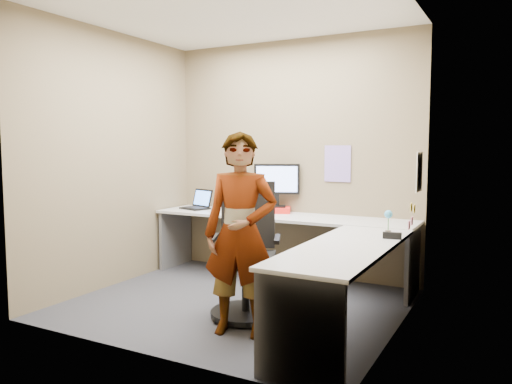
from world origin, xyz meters
The scene contains 21 objects.
ground centered at (0.00, 0.00, 0.00)m, with size 3.00×3.00×0.00m, color #28282D.
wall_back centered at (0.00, 1.30, 1.35)m, with size 3.00×3.00×0.00m, color #736447.
wall_right centered at (1.50, 0.00, 1.35)m, with size 2.70×2.70×0.00m, color #736447.
wall_left centered at (-1.50, 0.00, 1.35)m, with size 2.70×2.70×0.00m, color #736447.
ceiling centered at (0.00, 0.00, 2.70)m, with size 3.00×3.00×0.00m, color white.
desk centered at (0.44, 0.39, 0.59)m, with size 2.98×2.58×0.73m.
paper_ream centered at (-0.13, 1.14, 0.76)m, with size 0.33×0.24×0.07m, color red.
monitor centered at (-0.13, 1.16, 1.09)m, with size 0.50×0.26×0.50m.
laptop centered at (-1.13, 1.03, 0.79)m, with size 0.40×0.36×0.23m.
trackball_mouse centered at (-0.37, 0.78, 0.76)m, with size 0.12×0.08×0.07m.
origami centered at (-0.36, 0.76, 0.76)m, with size 0.10×0.10×0.06m, color white.
stapler centered at (1.43, 0.12, 0.76)m, with size 0.15×0.04×0.06m, color black.
flower centered at (1.35, 0.29, 0.87)m, with size 0.07×0.07×0.22m.
calendar_purple centered at (0.55, 1.29, 1.30)m, with size 0.30×0.01×0.40m, color #846BB7.
calendar_white centered at (1.49, 0.90, 1.25)m, with size 0.01×0.28×0.38m, color white.
sticky_note_a centered at (1.49, 0.55, 0.95)m, with size 0.01×0.07×0.07m, color #F2E059.
sticky_note_b centered at (1.49, 0.60, 0.82)m, with size 0.01×0.07×0.07m, color pink.
sticky_note_c centered at (1.49, 0.48, 0.80)m, with size 0.01×0.07×0.07m, color pink.
sticky_note_d centered at (1.49, 0.70, 0.92)m, with size 0.01×0.07×0.07m, color #F2E059.
office_chair centered at (0.24, -0.23, 0.47)m, with size 0.67×0.67×1.15m.
person centered at (0.41, -0.62, 0.80)m, with size 0.59×0.38×1.61m, color #999399.
Camera 1 is at (2.34, -3.98, 1.49)m, focal length 35.00 mm.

